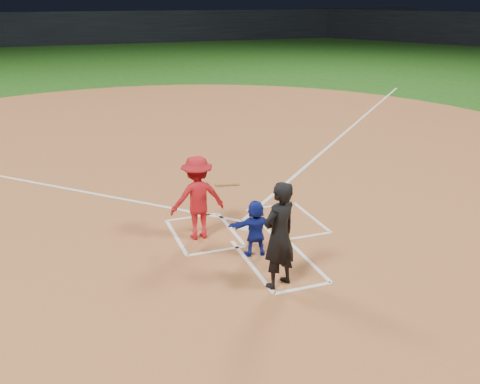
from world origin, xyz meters
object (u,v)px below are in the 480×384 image
object	(u,v)px
batter_at_plate	(198,198)
catcher	(255,228)
home_plate	(247,226)
umpire	(279,235)

from	to	relation	value
batter_at_plate	catcher	bearing A→B (deg)	-54.35
home_plate	umpire	size ratio (longest dim) A/B	0.31
home_plate	umpire	xyz separation A→B (m)	(-0.37, -2.55, 0.95)
home_plate	batter_at_plate	distance (m)	1.44
catcher	umpire	distance (m)	1.30
umpire	batter_at_plate	world-z (taller)	umpire
home_plate	batter_at_plate	world-z (taller)	batter_at_plate
umpire	batter_at_plate	bearing A→B (deg)	-94.31
home_plate	batter_at_plate	xyz separation A→B (m)	(-1.14, -0.16, 0.88)
batter_at_plate	umpire	bearing A→B (deg)	-72.23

